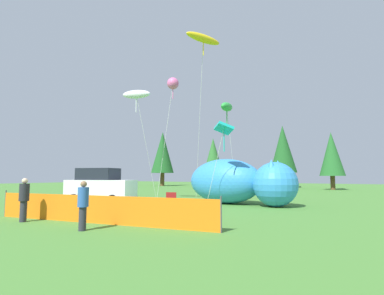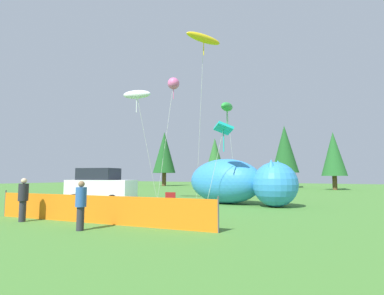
{
  "view_description": "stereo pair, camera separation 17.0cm",
  "coord_description": "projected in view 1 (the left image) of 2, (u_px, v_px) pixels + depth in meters",
  "views": [
    {
      "loc": [
        10.69,
        -11.74,
        1.74
      ],
      "look_at": [
        0.87,
        4.13,
        3.5
      ],
      "focal_mm": 28.0,
      "sensor_mm": 36.0,
      "label": 1
    },
    {
      "loc": [
        10.83,
        -11.65,
        1.74
      ],
      "look_at": [
        0.87,
        4.13,
        3.5
      ],
      "focal_mm": 28.0,
      "sensor_mm": 36.0,
      "label": 2
    }
  ],
  "objects": [
    {
      "name": "spectator_in_yellow_shirt",
      "position": [
        24.0,
        198.0,
        11.39
      ],
      "size": [
        0.36,
        0.36,
        1.65
      ],
      "color": "#2D2D38",
      "rests_on": "ground"
    },
    {
      "name": "horizon_tree_east",
      "position": [
        283.0,
        149.0,
        44.49
      ],
      "size": [
        3.87,
        3.87,
        9.24
      ],
      "color": "brown",
      "rests_on": "ground"
    },
    {
      "name": "horizon_tree_west",
      "position": [
        163.0,
        153.0,
        52.02
      ],
      "size": [
        3.93,
        3.93,
        9.37
      ],
      "color": "brown",
      "rests_on": "ground"
    },
    {
      "name": "kite_yellow_hero",
      "position": [
        203.0,
        39.0,
        22.32
      ],
      "size": [
        2.57,
        3.21,
        12.31
      ],
      "color": "silver",
      "rests_on": "ground"
    },
    {
      "name": "ground_plane",
      "position": [
        135.0,
        210.0,
        15.38
      ],
      "size": [
        120.0,
        120.0,
        0.0
      ],
      "primitive_type": "plane",
      "color": "#477F33"
    },
    {
      "name": "spectator_in_red_shirt",
      "position": [
        83.0,
        203.0,
        9.57
      ],
      "size": [
        0.34,
        0.34,
        1.57
      ],
      "color": "#2D2D38",
      "rests_on": "ground"
    },
    {
      "name": "horizon_tree_northeast",
      "position": [
        213.0,
        156.0,
        52.37
      ],
      "size": [
        3.49,
        3.49,
        8.33
      ],
      "color": "brown",
      "rests_on": "ground"
    },
    {
      "name": "inflatable_cat",
      "position": [
        237.0,
        183.0,
        18.33
      ],
      "size": [
        7.21,
        3.36,
        2.8
      ],
      "rotation": [
        0.0,
        0.0,
        -0.12
      ],
      "color": "#338CD8",
      "rests_on": "ground"
    },
    {
      "name": "kite_pink_octopus",
      "position": [
        173.0,
        84.0,
        24.56
      ],
      "size": [
        1.32,
        1.4,
        9.78
      ],
      "color": "silver",
      "rests_on": "ground"
    },
    {
      "name": "kite_white_ghost",
      "position": [
        136.0,
        95.0,
        21.29
      ],
      "size": [
        2.31,
        2.31,
        7.93
      ],
      "color": "silver",
      "rests_on": "ground"
    },
    {
      "name": "safety_fence",
      "position": [
        95.0,
        209.0,
        11.01
      ],
      "size": [
        9.57,
        1.61,
        1.11
      ],
      "rotation": [
        0.0,
        0.0,
        0.16
      ],
      "color": "orange",
      "rests_on": "ground"
    },
    {
      "name": "kite_teal_diamond",
      "position": [
        224.0,
        130.0,
        16.62
      ],
      "size": [
        2.09,
        1.22,
        4.71
      ],
      "color": "silver",
      "rests_on": "ground"
    },
    {
      "name": "horizon_tree_mid",
      "position": [
        332.0,
        154.0,
        37.45
      ],
      "size": [
        3.03,
        3.03,
        7.22
      ],
      "color": "brown",
      "rests_on": "ground"
    },
    {
      "name": "parked_car",
      "position": [
        100.0,
        187.0,
        18.46
      ],
      "size": [
        4.43,
        2.84,
        2.21
      ],
      "rotation": [
        0.0,
        0.0,
        0.3
      ],
      "color": "white",
      "rests_on": "ground"
    },
    {
      "name": "folding_chair",
      "position": [
        170.0,
        201.0,
        14.24
      ],
      "size": [
        0.69,
        0.69,
        0.95
      ],
      "rotation": [
        0.0,
        0.0,
        -1.21
      ],
      "color": "maroon",
      "rests_on": "ground"
    },
    {
      "name": "kite_green_fish",
      "position": [
        227.0,
        107.0,
        20.35
      ],
      "size": [
        0.9,
        2.44,
        6.83
      ],
      "color": "silver",
      "rests_on": "ground"
    }
  ]
}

